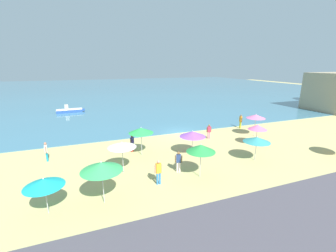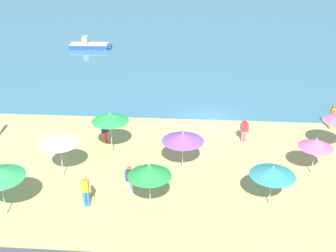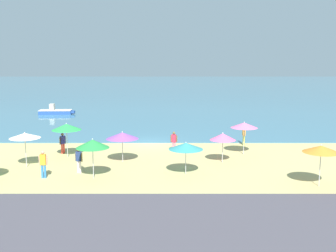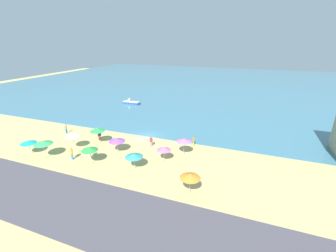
{
  "view_description": "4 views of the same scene",
  "coord_description": "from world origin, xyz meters",
  "px_view_note": "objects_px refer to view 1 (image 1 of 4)",
  "views": [
    {
      "loc": [
        -10.74,
        -24.19,
        8.13
      ],
      "look_at": [
        -1.78,
        -0.68,
        1.23
      ],
      "focal_mm": 24.0,
      "sensor_mm": 36.0,
      "label": 1
    },
    {
      "loc": [
        -1.0,
        -27.76,
        12.99
      ],
      "look_at": [
        -2.57,
        -5.55,
        2.13
      ],
      "focal_mm": 45.0,
      "sensor_mm": 36.0,
      "label": 2
    },
    {
      "loc": [
        1.72,
        -36.97,
        7.95
      ],
      "look_at": [
        1.78,
        0.46,
        1.49
      ],
      "focal_mm": 45.0,
      "sensor_mm": 36.0,
      "label": 3
    },
    {
      "loc": [
        15.64,
        -31.79,
        15.39
      ],
      "look_at": [
        3.04,
        2.02,
        1.66
      ],
      "focal_mm": 24.0,
      "sensor_mm": 36.0,
      "label": 4
    }
  ],
  "objects_px": {
    "beach_umbrella_5": "(257,140)",
    "beach_umbrella_9": "(201,148)",
    "beach_umbrella_4": "(101,167)",
    "bather_5": "(158,171)",
    "bather_3": "(179,161)",
    "beach_umbrella_7": "(193,134)",
    "bather_0": "(241,121)",
    "beach_umbrella_6": "(141,130)",
    "bather_1": "(209,131)",
    "bather_2": "(132,142)",
    "beach_umbrella_1": "(122,145)",
    "beach_umbrella_8": "(44,183)",
    "bather_4": "(46,151)",
    "skiff_nearshore": "(70,110)",
    "beach_umbrella_0": "(256,116)",
    "beach_umbrella_2": "(258,127)"
  },
  "relations": [
    {
      "from": "bather_4",
      "to": "bather_5",
      "type": "bearing_deg",
      "value": -42.59
    },
    {
      "from": "bather_4",
      "to": "bather_3",
      "type": "bearing_deg",
      "value": -31.22
    },
    {
      "from": "bather_4",
      "to": "skiff_nearshore",
      "type": "xyz_separation_m",
      "value": [
        1.0,
        21.56,
        -0.56
      ]
    },
    {
      "from": "beach_umbrella_1",
      "to": "beach_umbrella_9",
      "type": "relative_size",
      "value": 0.96
    },
    {
      "from": "beach_umbrella_1",
      "to": "beach_umbrella_7",
      "type": "xyz_separation_m",
      "value": [
        6.67,
        1.43,
        -0.28
      ]
    },
    {
      "from": "beach_umbrella_2",
      "to": "bather_4",
      "type": "distance_m",
      "value": 20.15
    },
    {
      "from": "beach_umbrella_1",
      "to": "beach_umbrella_8",
      "type": "height_order",
      "value": "beach_umbrella_1"
    },
    {
      "from": "beach_umbrella_2",
      "to": "bather_1",
      "type": "relative_size",
      "value": 1.36
    },
    {
      "from": "bather_2",
      "to": "beach_umbrella_8",
      "type": "bearing_deg",
      "value": -130.57
    },
    {
      "from": "bather_1",
      "to": "bather_2",
      "type": "xyz_separation_m",
      "value": [
        -8.93,
        -0.81,
        0.02
      ]
    },
    {
      "from": "bather_1",
      "to": "beach_umbrella_6",
      "type": "bearing_deg",
      "value": -166.82
    },
    {
      "from": "beach_umbrella_1",
      "to": "beach_umbrella_8",
      "type": "xyz_separation_m",
      "value": [
        -4.85,
        -3.45,
        -0.37
      ]
    },
    {
      "from": "beach_umbrella_4",
      "to": "beach_umbrella_5",
      "type": "xyz_separation_m",
      "value": [
        13.01,
        1.81,
        -0.48
      ]
    },
    {
      "from": "bather_2",
      "to": "bather_4",
      "type": "distance_m",
      "value": 7.42
    },
    {
      "from": "beach_umbrella_4",
      "to": "bather_5",
      "type": "relative_size",
      "value": 1.5
    },
    {
      "from": "beach_umbrella_5",
      "to": "beach_umbrella_8",
      "type": "height_order",
      "value": "beach_umbrella_5"
    },
    {
      "from": "beach_umbrella_5",
      "to": "beach_umbrella_9",
      "type": "bearing_deg",
      "value": -170.85
    },
    {
      "from": "beach_umbrella_2",
      "to": "bather_0",
      "type": "bearing_deg",
      "value": 65.99
    },
    {
      "from": "bather_3",
      "to": "bather_4",
      "type": "bearing_deg",
      "value": 148.78
    },
    {
      "from": "beach_umbrella_4",
      "to": "skiff_nearshore",
      "type": "bearing_deg",
      "value": 95.82
    },
    {
      "from": "beach_umbrella_7",
      "to": "bather_0",
      "type": "xyz_separation_m",
      "value": [
        10.0,
        5.77,
        -0.97
      ]
    },
    {
      "from": "bather_5",
      "to": "bather_2",
      "type": "bearing_deg",
      "value": 93.49
    },
    {
      "from": "bather_0",
      "to": "bather_1",
      "type": "bearing_deg",
      "value": -159.38
    },
    {
      "from": "beach_umbrella_5",
      "to": "beach_umbrella_8",
      "type": "relative_size",
      "value": 1.04
    },
    {
      "from": "beach_umbrella_9",
      "to": "bather_1",
      "type": "bearing_deg",
      "value": 55.2
    },
    {
      "from": "beach_umbrella_9",
      "to": "bather_2",
      "type": "relative_size",
      "value": 1.56
    },
    {
      "from": "beach_umbrella_8",
      "to": "bather_5",
      "type": "bearing_deg",
      "value": 6.69
    },
    {
      "from": "beach_umbrella_2",
      "to": "bather_1",
      "type": "bearing_deg",
      "value": 134.66
    },
    {
      "from": "beach_umbrella_0",
      "to": "skiff_nearshore",
      "type": "xyz_separation_m",
      "value": [
        -20.88,
        22.2,
        -1.94
      ]
    },
    {
      "from": "beach_umbrella_4",
      "to": "bather_5",
      "type": "xyz_separation_m",
      "value": [
        3.79,
        0.92,
        -1.37
      ]
    },
    {
      "from": "skiff_nearshore",
      "to": "bather_4",
      "type": "bearing_deg",
      "value": -92.66
    },
    {
      "from": "beach_umbrella_1",
      "to": "skiff_nearshore",
      "type": "distance_m",
      "value": 26.6
    },
    {
      "from": "bather_0",
      "to": "bather_5",
      "type": "height_order",
      "value": "bather_0"
    },
    {
      "from": "beach_umbrella_7",
      "to": "beach_umbrella_9",
      "type": "distance_m",
      "value": 4.41
    },
    {
      "from": "bather_5",
      "to": "bather_0",
      "type": "bearing_deg",
      "value": 33.88
    },
    {
      "from": "beach_umbrella_0",
      "to": "beach_umbrella_9",
      "type": "height_order",
      "value": "beach_umbrella_0"
    },
    {
      "from": "bather_4",
      "to": "beach_umbrella_5",
      "type": "bearing_deg",
      "value": -20.27
    },
    {
      "from": "beach_umbrella_0",
      "to": "beach_umbrella_2",
      "type": "xyz_separation_m",
      "value": [
        -2.02,
        -2.58,
        -0.42
      ]
    },
    {
      "from": "beach_umbrella_2",
      "to": "beach_umbrella_6",
      "type": "relative_size",
      "value": 0.84
    },
    {
      "from": "bather_4",
      "to": "beach_umbrella_4",
      "type": "bearing_deg",
      "value": -63.59
    },
    {
      "from": "beach_umbrella_8",
      "to": "bather_0",
      "type": "height_order",
      "value": "beach_umbrella_8"
    },
    {
      "from": "bather_2",
      "to": "beach_umbrella_4",
      "type": "bearing_deg",
      "value": -113.86
    },
    {
      "from": "bather_2",
      "to": "beach_umbrella_9",
      "type": "bearing_deg",
      "value": -61.83
    },
    {
      "from": "beach_umbrella_5",
      "to": "bather_3",
      "type": "relative_size",
      "value": 1.34
    },
    {
      "from": "beach_umbrella_9",
      "to": "bather_2",
      "type": "xyz_separation_m",
      "value": [
        -3.64,
        6.8,
        -1.34
      ]
    },
    {
      "from": "beach_umbrella_6",
      "to": "beach_umbrella_9",
      "type": "bearing_deg",
      "value": -62.06
    },
    {
      "from": "bather_5",
      "to": "skiff_nearshore",
      "type": "relative_size",
      "value": 0.39
    },
    {
      "from": "beach_umbrella_0",
      "to": "beach_umbrella_5",
      "type": "distance_m",
      "value": 7.46
    },
    {
      "from": "beach_umbrella_6",
      "to": "bather_2",
      "type": "distance_m",
      "value": 1.93
    },
    {
      "from": "bather_3",
      "to": "beach_umbrella_1",
      "type": "bearing_deg",
      "value": 160.35
    }
  ]
}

